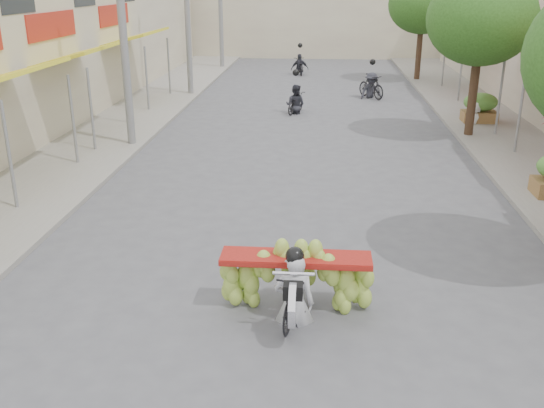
{
  "coord_description": "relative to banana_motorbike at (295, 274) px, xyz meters",
  "views": [
    {
      "loc": [
        0.48,
        -6.11,
        4.95
      ],
      "look_at": [
        -0.35,
        4.22,
        1.1
      ],
      "focal_mm": 40.0,
      "sensor_mm": 36.0,
      "label": 1
    }
  ],
  "objects": [
    {
      "name": "bg_motorbike_a",
      "position": [
        -0.67,
        15.31,
        0.07
      ],
      "size": [
        0.94,
        1.5,
        1.95
      ],
      "color": "black",
      "rests_on": "ground"
    },
    {
      "name": "bg_motorbike_c",
      "position": [
        -0.89,
        25.62,
        0.09
      ],
      "size": [
        1.05,
        1.62,
        1.95
      ],
      "color": "black",
      "rests_on": "ground"
    },
    {
      "name": "sidewalk_left",
      "position": [
        -7.17,
        12.79,
        -0.65
      ],
      "size": [
        4.0,
        60.0,
        0.12
      ],
      "primitive_type": "cube",
      "color": "gray",
      "rests_on": "ground"
    },
    {
      "name": "sidewalk_right",
      "position": [
        6.83,
        12.79,
        -0.65
      ],
      "size": [
        4.0,
        60.0,
        0.12
      ],
      "primitive_type": "cube",
      "color": "gray",
      "rests_on": "ground"
    },
    {
      "name": "utility_pole_mid",
      "position": [
        -5.57,
        9.79,
        3.31
      ],
      "size": [
        0.6,
        0.24,
        8.0
      ],
      "color": "slate",
      "rests_on": "ground"
    },
    {
      "name": "banana_motorbike",
      "position": [
        0.0,
        0.0,
        0.0
      ],
      "size": [
        2.34,
        1.75,
        2.12
      ],
      "color": "black",
      "rests_on": "ground"
    },
    {
      "name": "utility_pole_far",
      "position": [
        -5.57,
        18.79,
        3.31
      ],
      "size": [
        0.6,
        0.24,
        8.0
      ],
      "color": "slate",
      "rests_on": "ground"
    },
    {
      "name": "produce_crate_far",
      "position": [
        6.03,
        13.79,
        -0.0
      ],
      "size": [
        1.2,
        0.88,
        1.16
      ],
      "color": "brown",
      "rests_on": "ground"
    },
    {
      "name": "far_building",
      "position": [
        -0.17,
        35.79,
        2.79
      ],
      "size": [
        20.0,
        6.0,
        7.0
      ],
      "primitive_type": "cube",
      "color": "#C3B89A",
      "rests_on": "ground"
    },
    {
      "name": "street_tree_far",
      "position": [
        5.23,
        23.79,
        3.07
      ],
      "size": [
        3.4,
        3.4,
        5.25
      ],
      "color": "#3A2719",
      "rests_on": "ground"
    },
    {
      "name": "street_tree_mid",
      "position": [
        5.23,
        11.79,
        3.07
      ],
      "size": [
        3.4,
        3.4,
        5.25
      ],
      "color": "#3A2719",
      "rests_on": "ground"
    },
    {
      "name": "ground",
      "position": [
        -0.17,
        -2.21,
        -0.71
      ],
      "size": [
        120.0,
        120.0,
        0.0
      ],
      "primitive_type": "plane",
      "color": "#525257",
      "rests_on": "ground"
    },
    {
      "name": "bg_motorbike_b",
      "position": [
        2.52,
        18.78,
        0.12
      ],
      "size": [
        1.39,
        1.79,
        1.95
      ],
      "color": "black",
      "rests_on": "ground"
    },
    {
      "name": "pedestrian",
      "position": [
        5.81,
        13.54,
        0.21
      ],
      "size": [
        0.8,
        0.49,
        1.62
      ],
      "rotation": [
        0.0,
        0.0,
        3.13
      ],
      "color": "white",
      "rests_on": "ground"
    }
  ]
}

